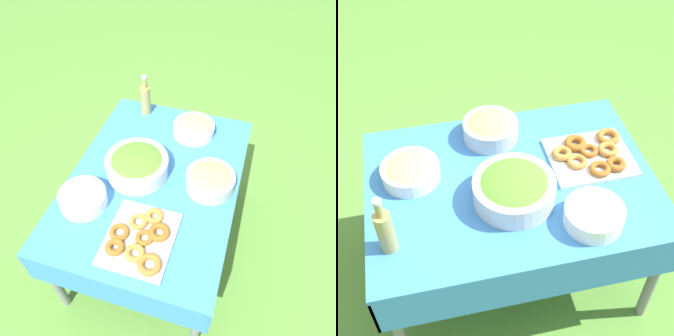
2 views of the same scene
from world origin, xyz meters
TOP-DOWN VIEW (x-y plane):
  - ground_plane at (0.00, 0.00)m, footprint 14.00×14.00m
  - picnic_table at (0.00, 0.00)m, footprint 1.31×0.95m
  - salad_bowl at (-0.01, -0.11)m, footprint 0.36×0.36m
  - pasta_bowl at (-0.44, 0.12)m, footprint 0.26×0.26m
  - donut_platter at (0.41, 0.06)m, footprint 0.40×0.33m
  - plate_stack at (0.28, -0.30)m, footprint 0.25×0.25m
  - olive_oil_bottle at (-0.55, -0.25)m, footprint 0.07×0.07m
  - bread_bowl at (-0.03, 0.31)m, footprint 0.27×0.27m

SIDE VIEW (x-z plane):
  - ground_plane at x=0.00m, z-range 0.00..0.00m
  - picnic_table at x=0.00m, z-range 0.26..0.97m
  - donut_platter at x=0.41m, z-range 0.70..0.75m
  - plate_stack at x=0.28m, z-range 0.71..0.79m
  - pasta_bowl at x=-0.44m, z-range 0.71..0.80m
  - bread_bowl at x=-0.03m, z-range 0.71..0.82m
  - salad_bowl at x=-0.01m, z-range 0.71..0.84m
  - olive_oil_bottle at x=-0.55m, z-range 0.67..0.96m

